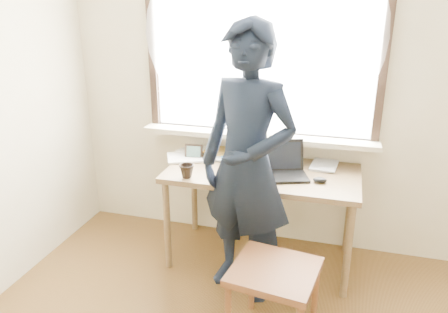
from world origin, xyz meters
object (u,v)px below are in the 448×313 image
(mug_white, at_px, (245,152))
(mug_dark, at_px, (187,171))
(work_chair, at_px, (274,280))
(person, at_px, (247,166))
(laptop, at_px, (281,167))
(desk, at_px, (262,181))

(mug_white, xyz_separation_m, mug_dark, (-0.31, -0.49, -0.00))
(work_chair, bearing_deg, mug_dark, 143.31)
(work_chair, distance_m, person, 0.73)
(mug_dark, bearing_deg, laptop, 20.37)
(laptop, relative_size, person, 0.23)
(desk, height_order, work_chair, desk)
(mug_dark, relative_size, person, 0.06)
(desk, xyz_separation_m, mug_white, (-0.18, 0.22, 0.13))
(person, bearing_deg, laptop, 81.11)
(mug_white, relative_size, person, 0.07)
(desk, relative_size, work_chair, 2.60)
(mug_white, distance_m, mug_dark, 0.58)
(desk, bearing_deg, mug_dark, -151.44)
(mug_dark, xyz_separation_m, person, (0.46, -0.10, 0.13))
(laptop, height_order, mug_white, laptop)
(person, bearing_deg, mug_white, 123.27)
(laptop, relative_size, mug_dark, 4.02)
(laptop, bearing_deg, desk, 166.87)
(laptop, distance_m, mug_dark, 0.68)
(mug_white, height_order, person, person)
(laptop, bearing_deg, mug_dark, -159.63)
(desk, distance_m, work_chair, 0.89)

